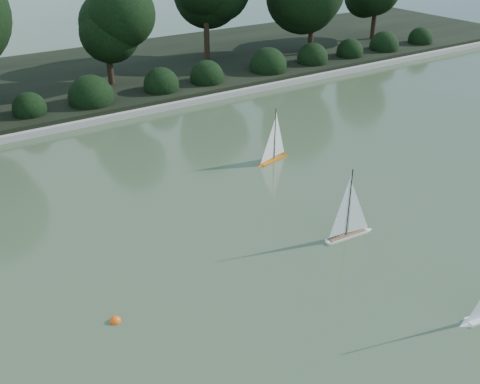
% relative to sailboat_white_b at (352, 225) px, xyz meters
% --- Properties ---
extents(ground, '(80.00, 80.00, 0.00)m').
position_rel_sailboat_white_b_xyz_m(ground, '(-1.52, -0.75, -0.23)').
color(ground, '#364529').
rests_on(ground, ground).
extents(pond_coping, '(40.00, 0.35, 0.18)m').
position_rel_sailboat_white_b_xyz_m(pond_coping, '(-1.52, 8.25, -0.14)').
color(pond_coping, gray).
rests_on(pond_coping, ground).
extents(far_bank, '(40.00, 8.00, 0.30)m').
position_rel_sailboat_white_b_xyz_m(far_bank, '(-1.52, 12.25, -0.08)').
color(far_bank, black).
rests_on(far_bank, ground).
extents(tree_line, '(26.31, 3.93, 4.39)m').
position_rel_sailboat_white_b_xyz_m(tree_line, '(-0.29, 10.68, 2.41)').
color(tree_line, black).
rests_on(tree_line, ground).
extents(shrub_hedge, '(29.10, 1.10, 1.10)m').
position_rel_sailboat_white_b_xyz_m(shrub_hedge, '(-1.52, 9.15, 0.22)').
color(shrub_hedge, black).
rests_on(shrub_hedge, ground).
extents(sailboat_white_b, '(1.09, 0.25, 1.48)m').
position_rel_sailboat_white_b_xyz_m(sailboat_white_b, '(0.00, 0.00, 0.00)').
color(sailboat_white_b, silver).
rests_on(sailboat_white_b, ground).
extents(sailboat_orange, '(1.01, 0.36, 1.38)m').
position_rel_sailboat_white_b_xyz_m(sailboat_orange, '(0.68, 3.46, -0.01)').
color(sailboat_orange, '#D2660D').
rests_on(sailboat_orange, ground).
extents(race_buoy, '(0.17, 0.17, 0.17)m').
position_rel_sailboat_white_b_xyz_m(race_buoy, '(-4.54, 0.18, -0.23)').
color(race_buoy, '#FF560D').
rests_on(race_buoy, ground).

